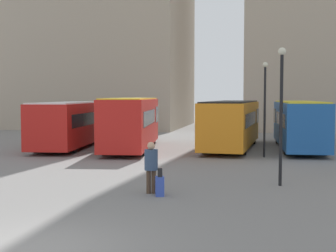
{
  "coord_description": "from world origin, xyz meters",
  "views": [
    {
      "loc": [
        4.84,
        -9.14,
        3.3
      ],
      "look_at": [
        -0.32,
        16.79,
        1.61
      ],
      "focal_mm": 50.0,
      "sensor_mm": 36.0,
      "label": 1
    }
  ],
  "objects_px": {
    "traveler": "(151,163)",
    "lamp_post_1": "(281,104)",
    "suitcase": "(160,186)",
    "lamp_post_3": "(265,101)",
    "bus_2": "(232,123)",
    "bus_0": "(70,123)",
    "bus_3": "(299,123)",
    "bus_1": "(132,122)"
  },
  "relations": [
    {
      "from": "traveler",
      "to": "lamp_post_1",
      "type": "height_order",
      "value": "lamp_post_1"
    },
    {
      "from": "suitcase",
      "to": "lamp_post_3",
      "type": "xyz_separation_m",
      "value": [
        3.45,
        10.76,
        2.72
      ]
    },
    {
      "from": "suitcase",
      "to": "lamp_post_1",
      "type": "height_order",
      "value": "lamp_post_1"
    },
    {
      "from": "lamp_post_1",
      "to": "traveler",
      "type": "bearing_deg",
      "value": -152.48
    },
    {
      "from": "lamp_post_1",
      "to": "lamp_post_3",
      "type": "height_order",
      "value": "lamp_post_3"
    },
    {
      "from": "suitcase",
      "to": "bus_2",
      "type": "bearing_deg",
      "value": -23.06
    },
    {
      "from": "suitcase",
      "to": "lamp_post_3",
      "type": "distance_m",
      "value": 11.62
    },
    {
      "from": "bus_2",
      "to": "bus_0",
      "type": "bearing_deg",
      "value": 102.66
    },
    {
      "from": "suitcase",
      "to": "bus_3",
      "type": "bearing_deg",
      "value": -37.57
    },
    {
      "from": "bus_2",
      "to": "bus_3",
      "type": "distance_m",
      "value": 4.16
    },
    {
      "from": "bus_0",
      "to": "suitcase",
      "type": "height_order",
      "value": "bus_0"
    },
    {
      "from": "bus_0",
      "to": "bus_1",
      "type": "bearing_deg",
      "value": -99.54
    },
    {
      "from": "bus_2",
      "to": "lamp_post_1",
      "type": "distance_m",
      "value": 12.52
    },
    {
      "from": "bus_1",
      "to": "traveler",
      "type": "bearing_deg",
      "value": -168.88
    },
    {
      "from": "bus_2",
      "to": "suitcase",
      "type": "xyz_separation_m",
      "value": [
        -1.45,
        -14.8,
        -1.29
      ]
    },
    {
      "from": "bus_1",
      "to": "lamp_post_3",
      "type": "height_order",
      "value": "lamp_post_3"
    },
    {
      "from": "bus_3",
      "to": "traveler",
      "type": "relative_size",
      "value": 5.86
    },
    {
      "from": "suitcase",
      "to": "lamp_post_1",
      "type": "bearing_deg",
      "value": -74.05
    },
    {
      "from": "traveler",
      "to": "lamp_post_1",
      "type": "distance_m",
      "value": 5.29
    },
    {
      "from": "bus_0",
      "to": "suitcase",
      "type": "xyz_separation_m",
      "value": [
        8.77,
        -13.25,
        -1.26
      ]
    },
    {
      "from": "bus_1",
      "to": "bus_3",
      "type": "bearing_deg",
      "value": -84.97
    },
    {
      "from": "bus_3",
      "to": "lamp_post_3",
      "type": "height_order",
      "value": "lamp_post_3"
    },
    {
      "from": "bus_1",
      "to": "bus_3",
      "type": "distance_m",
      "value": 10.45
    },
    {
      "from": "bus_1",
      "to": "suitcase",
      "type": "distance_m",
      "value": 13.87
    },
    {
      "from": "bus_0",
      "to": "bus_2",
      "type": "xyz_separation_m",
      "value": [
        10.22,
        1.55,
        0.04
      ]
    },
    {
      "from": "lamp_post_1",
      "to": "lamp_post_3",
      "type": "bearing_deg",
      "value": 93.71
    },
    {
      "from": "traveler",
      "to": "lamp_post_3",
      "type": "relative_size",
      "value": 0.34
    },
    {
      "from": "lamp_post_3",
      "to": "bus_1",
      "type": "bearing_deg",
      "value": 164.48
    },
    {
      "from": "lamp_post_1",
      "to": "bus_0",
      "type": "bearing_deg",
      "value": 140.18
    },
    {
      "from": "bus_1",
      "to": "bus_3",
      "type": "height_order",
      "value": "bus_1"
    },
    {
      "from": "traveler",
      "to": "lamp_post_3",
      "type": "height_order",
      "value": "lamp_post_3"
    },
    {
      "from": "traveler",
      "to": "suitcase",
      "type": "bearing_deg",
      "value": -151.06
    },
    {
      "from": "bus_2",
      "to": "traveler",
      "type": "xyz_separation_m",
      "value": [
        -1.83,
        -14.45,
        -0.58
      ]
    },
    {
      "from": "bus_0",
      "to": "lamp_post_3",
      "type": "height_order",
      "value": "lamp_post_3"
    },
    {
      "from": "lamp_post_1",
      "to": "lamp_post_3",
      "type": "distance_m",
      "value": 8.15
    },
    {
      "from": "bus_0",
      "to": "bus_3",
      "type": "relative_size",
      "value": 0.94
    },
    {
      "from": "bus_2",
      "to": "lamp_post_1",
      "type": "height_order",
      "value": "lamp_post_1"
    },
    {
      "from": "bus_3",
      "to": "bus_2",
      "type": "bearing_deg",
      "value": 94.01
    },
    {
      "from": "bus_0",
      "to": "traveler",
      "type": "relative_size",
      "value": 5.5
    },
    {
      "from": "bus_2",
      "to": "lamp_post_3",
      "type": "xyz_separation_m",
      "value": [
        2.0,
        -4.04,
        1.42
      ]
    },
    {
      "from": "bus_3",
      "to": "bus_0",
      "type": "bearing_deg",
      "value": 95.73
    },
    {
      "from": "traveler",
      "to": "lamp_post_3",
      "type": "xyz_separation_m",
      "value": [
        3.83,
        10.4,
        2.01
      ]
    }
  ]
}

